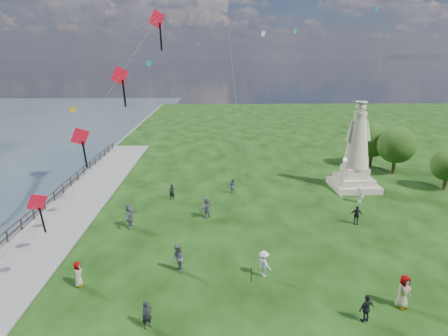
{
  "coord_description": "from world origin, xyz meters",
  "views": [
    {
      "loc": [
        -1.5,
        -16.17,
        12.69
      ],
      "look_at": [
        -1.0,
        8.0,
        5.5
      ],
      "focal_mm": 30.0,
      "sensor_mm": 36.0,
      "label": 1
    }
  ],
  "objects_px": {
    "statue": "(356,157)",
    "person_6": "(172,192)",
    "person_8": "(360,194)",
    "person_7": "(233,186)",
    "lamppost": "(344,169)",
    "person_5": "(130,216)",
    "person_9": "(356,215)",
    "person_3": "(367,309)",
    "person_11": "(207,207)",
    "person_0": "(147,315)",
    "person_1": "(178,259)",
    "person_2": "(264,264)",
    "person_4": "(404,292)",
    "person_10": "(78,274)"
  },
  "relations": [
    {
      "from": "statue",
      "to": "person_6",
      "type": "distance_m",
      "value": 18.29
    },
    {
      "from": "person_8",
      "to": "statue",
      "type": "bearing_deg",
      "value": 144.27
    },
    {
      "from": "person_7",
      "to": "lamppost",
      "type": "bearing_deg",
      "value": -156.55
    },
    {
      "from": "person_8",
      "to": "person_7",
      "type": "bearing_deg",
      "value": -126.78
    },
    {
      "from": "person_5",
      "to": "person_9",
      "type": "relative_size",
      "value": 1.24
    },
    {
      "from": "person_3",
      "to": "person_8",
      "type": "xyz_separation_m",
      "value": [
        5.55,
        15.84,
        0.03
      ]
    },
    {
      "from": "person_11",
      "to": "person_0",
      "type": "bearing_deg",
      "value": 24.68
    },
    {
      "from": "person_1",
      "to": "person_7",
      "type": "bearing_deg",
      "value": 140.35
    },
    {
      "from": "person_7",
      "to": "person_11",
      "type": "relative_size",
      "value": 0.86
    },
    {
      "from": "statue",
      "to": "person_9",
      "type": "xyz_separation_m",
      "value": [
        -2.79,
        -8.46,
        -2.5
      ]
    },
    {
      "from": "person_2",
      "to": "person_6",
      "type": "distance_m",
      "value": 14.51
    },
    {
      "from": "person_0",
      "to": "person_4",
      "type": "height_order",
      "value": "person_4"
    },
    {
      "from": "lamppost",
      "to": "person_0",
      "type": "xyz_separation_m",
      "value": [
        -15.09,
        -17.11,
        -2.12
      ]
    },
    {
      "from": "person_0",
      "to": "person_10",
      "type": "distance_m",
      "value": 5.78
    },
    {
      "from": "person_7",
      "to": "person_9",
      "type": "relative_size",
      "value": 0.97
    },
    {
      "from": "statue",
      "to": "person_8",
      "type": "xyz_separation_m",
      "value": [
        -0.84,
        -3.91,
        -2.49
      ]
    },
    {
      "from": "person_10",
      "to": "person_5",
      "type": "bearing_deg",
      "value": -7.43
    },
    {
      "from": "person_3",
      "to": "statue",
      "type": "bearing_deg",
      "value": -129.24
    },
    {
      "from": "lamppost",
      "to": "person_8",
      "type": "height_order",
      "value": "lamppost"
    },
    {
      "from": "person_8",
      "to": "person_11",
      "type": "xyz_separation_m",
      "value": [
        -13.74,
        -3.0,
        0.09
      ]
    },
    {
      "from": "person_4",
      "to": "person_8",
      "type": "bearing_deg",
      "value": 58.46
    },
    {
      "from": "person_0",
      "to": "person_11",
      "type": "xyz_separation_m",
      "value": [
        2.6,
        13.05,
        0.15
      ]
    },
    {
      "from": "person_10",
      "to": "person_2",
      "type": "bearing_deg",
      "value": -83.81
    },
    {
      "from": "person_0",
      "to": "person_4",
      "type": "relative_size",
      "value": 0.77
    },
    {
      "from": "person_11",
      "to": "person_3",
      "type": "bearing_deg",
      "value": 68.51
    },
    {
      "from": "person_7",
      "to": "statue",
      "type": "bearing_deg",
      "value": -141.7
    },
    {
      "from": "person_1",
      "to": "person_3",
      "type": "height_order",
      "value": "person_1"
    },
    {
      "from": "person_4",
      "to": "person_5",
      "type": "bearing_deg",
      "value": 129.39
    },
    {
      "from": "person_3",
      "to": "person_8",
      "type": "relative_size",
      "value": 0.96
    },
    {
      "from": "person_0",
      "to": "lamppost",
      "type": "bearing_deg",
      "value": 14.4
    },
    {
      "from": "person_3",
      "to": "person_11",
      "type": "relative_size",
      "value": 0.86
    },
    {
      "from": "person_9",
      "to": "person_11",
      "type": "relative_size",
      "value": 0.89
    },
    {
      "from": "statue",
      "to": "lamppost",
      "type": "height_order",
      "value": "statue"
    },
    {
      "from": "person_6",
      "to": "person_11",
      "type": "bearing_deg",
      "value": -41.05
    },
    {
      "from": "person_0",
      "to": "person_6",
      "type": "relative_size",
      "value": 0.96
    },
    {
      "from": "person_6",
      "to": "person_8",
      "type": "bearing_deg",
      "value": 6.21
    },
    {
      "from": "statue",
      "to": "lamppost",
      "type": "bearing_deg",
      "value": -128.11
    },
    {
      "from": "person_11",
      "to": "person_6",
      "type": "bearing_deg",
      "value": -104.88
    },
    {
      "from": "person_9",
      "to": "person_10",
      "type": "bearing_deg",
      "value": -146.55
    },
    {
      "from": "lamppost",
      "to": "person_4",
      "type": "bearing_deg",
      "value": -97.0
    },
    {
      "from": "person_7",
      "to": "person_5",
      "type": "bearing_deg",
      "value": 74.47
    },
    {
      "from": "person_1",
      "to": "person_9",
      "type": "relative_size",
      "value": 1.19
    },
    {
      "from": "person_1",
      "to": "person_5",
      "type": "bearing_deg",
      "value": -169.8
    },
    {
      "from": "person_3",
      "to": "person_8",
      "type": "bearing_deg",
      "value": -130.63
    },
    {
      "from": "person_7",
      "to": "person_1",
      "type": "bearing_deg",
      "value": 106.5
    },
    {
      "from": "lamppost",
      "to": "person_10",
      "type": "distance_m",
      "value": 23.95
    },
    {
      "from": "person_8",
      "to": "person_9",
      "type": "height_order",
      "value": "person_8"
    },
    {
      "from": "person_0",
      "to": "person_5",
      "type": "xyz_separation_m",
      "value": [
        -3.28,
        11.27,
        0.24
      ]
    },
    {
      "from": "person_5",
      "to": "person_7",
      "type": "xyz_separation_m",
      "value": [
        8.24,
        7.44,
        -0.21
      ]
    },
    {
      "from": "person_0",
      "to": "person_10",
      "type": "height_order",
      "value": "person_10"
    }
  ]
}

